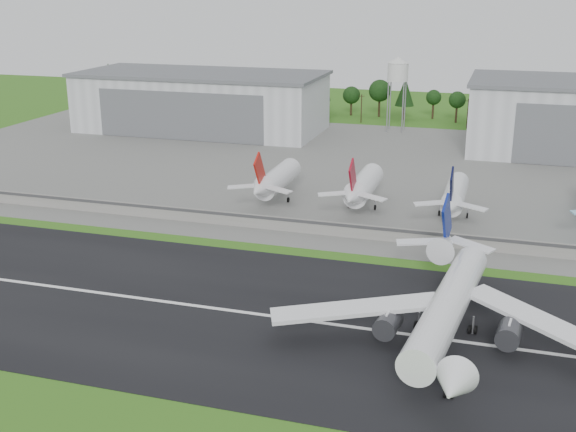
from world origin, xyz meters
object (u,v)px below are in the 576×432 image
(parked_jet_red_b, at_px, (362,187))
(parked_jet_navy, at_px, (454,196))
(main_airliner, at_px, (448,314))
(parked_jet_red_a, at_px, (274,181))

(parked_jet_red_b, xyz_separation_m, parked_jet_navy, (23.51, -0.05, -0.33))
(main_airliner, height_order, parked_jet_red_b, main_airliner)
(main_airliner, xyz_separation_m, parked_jet_navy, (-4.38, 66.97, 1.13))
(main_airliner, bearing_deg, parked_jet_red_a, -45.90)
(parked_jet_red_b, distance_m, parked_jet_navy, 23.51)
(parked_jet_red_a, distance_m, parked_jet_navy, 47.28)
(main_airliner, relative_size, parked_jet_navy, 1.89)
(parked_jet_red_a, bearing_deg, main_airliner, -52.37)
(main_airliner, distance_m, parked_jet_red_a, 84.62)
(parked_jet_red_a, bearing_deg, parked_jet_navy, -0.05)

